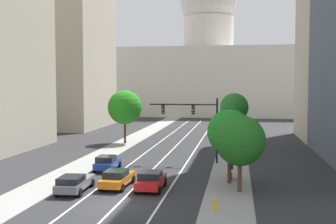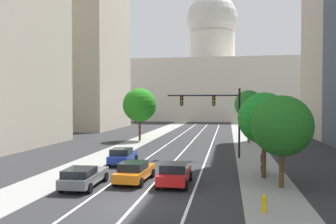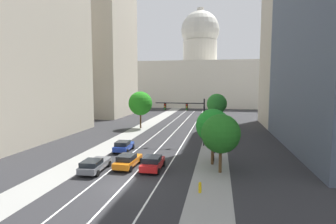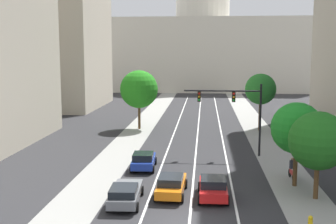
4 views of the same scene
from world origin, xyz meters
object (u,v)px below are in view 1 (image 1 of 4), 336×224
(car_red, at_px, (151,180))
(car_orange, at_px, (117,178))
(car_gray, at_px, (74,183))
(car_blue, at_px, (107,163))
(cyclist, at_px, (231,169))
(street_tree_mid_right, at_px, (230,132))
(capitol_building, at_px, (208,70))
(traffic_signal_mast, at_px, (196,118))
(street_tree_near_left, at_px, (125,107))
(fire_hydrant, at_px, (214,204))
(street_tree_near_right, at_px, (240,141))
(street_tree_far_right, at_px, (234,107))

(car_red, bearing_deg, car_orange, 80.46)
(car_gray, bearing_deg, car_blue, -2.65)
(car_gray, relative_size, cyclist, 2.82)
(car_gray, distance_m, street_tree_mid_right, 13.17)
(car_blue, bearing_deg, capitol_building, -5.58)
(traffic_signal_mast, distance_m, street_tree_mid_right, 9.83)
(car_gray, relative_size, street_tree_near_left, 0.65)
(car_gray, xyz_separation_m, car_blue, (-0.00, 8.52, 0.03))
(car_blue, distance_m, cyclist, 12.00)
(capitol_building, relative_size, fire_hydrant, 58.76)
(street_tree_near_right, bearing_deg, street_tree_mid_right, 106.98)
(capitol_building, relative_size, cyclist, 31.09)
(car_gray, relative_size, fire_hydrant, 5.32)
(capitol_building, xyz_separation_m, car_orange, (-1.43, -85.96, -11.53))
(car_orange, distance_m, cyclist, 10.06)
(cyclist, bearing_deg, fire_hydrant, 169.85)
(car_gray, bearing_deg, car_orange, -56.90)
(car_red, bearing_deg, car_blue, 38.85)
(car_gray, bearing_deg, capitol_building, -5.45)
(street_tree_near_right, xyz_separation_m, street_tree_mid_right, (-0.84, 2.74, 0.34))
(capitol_building, bearing_deg, street_tree_far_right, -82.78)
(cyclist, bearing_deg, street_tree_mid_right, 171.29)
(car_gray, distance_m, car_blue, 8.52)
(cyclist, bearing_deg, car_blue, 75.56)
(capitol_building, distance_m, street_tree_near_right, 86.70)
(car_blue, bearing_deg, car_orange, -158.89)
(traffic_signal_mast, xyz_separation_m, street_tree_near_left, (-11.23, 13.39, 0.28))
(cyclist, bearing_deg, street_tree_near_left, 30.93)
(street_tree_mid_right, bearing_deg, street_tree_far_right, 89.49)
(car_blue, xyz_separation_m, street_tree_near_left, (-3.20, 18.80, 4.31))
(traffic_signal_mast, distance_m, street_tree_near_left, 17.48)
(car_blue, relative_size, fire_hydrant, 4.62)
(car_red, relative_size, street_tree_near_left, 0.56)
(fire_hydrant, bearing_deg, street_tree_near_right, 73.48)
(car_orange, distance_m, street_tree_mid_right, 9.97)
(car_orange, relative_size, street_tree_near_left, 0.63)
(car_orange, relative_size, traffic_signal_mast, 0.65)
(traffic_signal_mast, distance_m, street_tree_far_right, 14.15)
(car_orange, distance_m, traffic_signal_mast, 13.60)
(car_orange, relative_size, car_gray, 0.96)
(fire_hydrant, relative_size, street_tree_mid_right, 0.15)
(car_gray, relative_size, car_blue, 1.15)
(car_blue, bearing_deg, fire_hydrant, -140.04)
(traffic_signal_mast, distance_m, street_tree_near_right, 12.70)
(car_red, height_order, street_tree_near_right, street_tree_near_right)
(car_blue, xyz_separation_m, fire_hydrant, (10.92, -11.94, -0.29))
(traffic_signal_mast, height_order, street_tree_near_left, street_tree_near_left)
(street_tree_far_right, distance_m, street_tree_mid_right, 22.71)
(car_red, xyz_separation_m, street_tree_near_right, (6.87, 0.51, 3.20))
(traffic_signal_mast, relative_size, street_tree_near_left, 0.97)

